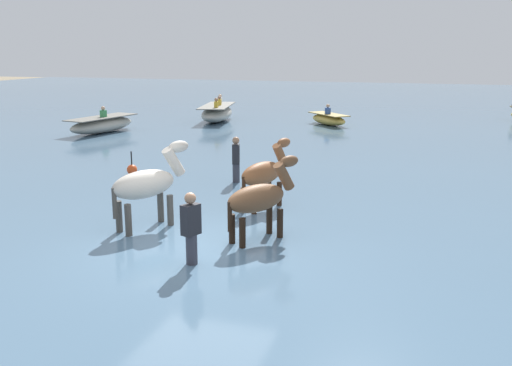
{
  "coord_description": "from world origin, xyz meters",
  "views": [
    {
      "loc": [
        4.1,
        -9.34,
        4.01
      ],
      "look_at": [
        0.06,
        3.38,
        0.84
      ],
      "focal_mm": 39.75,
      "sensor_mm": 36.0,
      "label": 1
    }
  ],
  "objects": [
    {
      "name": "boat_far_inshore",
      "position": [
        -10.11,
        12.64,
        0.69
      ],
      "size": [
        1.83,
        3.88,
        1.18
      ],
      "color": "#B2AD9E",
      "rests_on": "water_surface"
    },
    {
      "name": "horse_lead_bay",
      "position": [
        0.95,
        0.81,
        1.14
      ],
      "size": [
        1.24,
        1.65,
        1.93
      ],
      "color": "brown",
      "rests_on": "ground"
    },
    {
      "name": "ground_plane",
      "position": [
        0.0,
        0.0,
        0.0
      ],
      "size": [
        120.0,
        120.0,
        0.0
      ],
      "primitive_type": "plane",
      "color": "#84755B"
    },
    {
      "name": "horse_trailing_pinto",
      "position": [
        -1.49,
        0.83,
        1.24
      ],
      "size": [
        1.21,
        1.85,
        2.1
      ],
      "color": "beige",
      "rests_on": "ground"
    },
    {
      "name": "horse_flank_chestnut",
      "position": [
        0.36,
        3.04,
        1.13
      ],
      "size": [
        0.96,
        1.73,
        1.91
      ],
      "color": "brown",
      "rests_on": "ground"
    },
    {
      "name": "person_onlooker_right",
      "position": [
        0.21,
        -0.79,
        0.87
      ],
      "size": [
        0.31,
        0.37,
        1.63
      ],
      "color": "#383842",
      "rests_on": "ground"
    },
    {
      "name": "boat_near_port",
      "position": [
        -6.71,
        18.02,
        0.76
      ],
      "size": [
        2.23,
        4.35,
        1.3
      ],
      "color": "#B2AD9E",
      "rests_on": "water_surface"
    },
    {
      "name": "boat_mid_channel",
      "position": [
        -0.93,
        18.34,
        0.62
      ],
      "size": [
        2.44,
        2.5,
        1.03
      ],
      "color": "gold",
      "rests_on": "water_surface"
    },
    {
      "name": "channel_buoy",
      "position": [
        -4.43,
        5.28,
        0.5
      ],
      "size": [
        0.31,
        0.31,
        0.71
      ],
      "color": "#E54C1E",
      "rests_on": "water_surface"
    },
    {
      "name": "water_surface",
      "position": [
        0.0,
        10.0,
        0.17
      ],
      "size": [
        90.0,
        90.0,
        0.34
      ],
      "primitive_type": "cube",
      "color": "slate",
      "rests_on": "ground"
    },
    {
      "name": "person_spectator_far",
      "position": [
        -1.14,
        5.31,
        0.87
      ],
      "size": [
        0.28,
        0.36,
        1.63
      ],
      "color": "#383842",
      "rests_on": "ground"
    }
  ]
}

